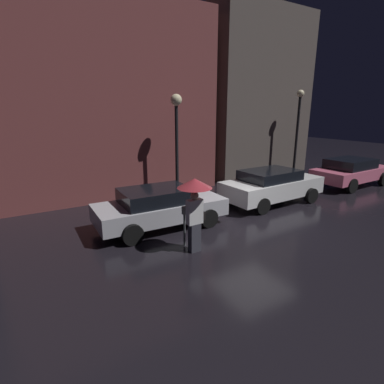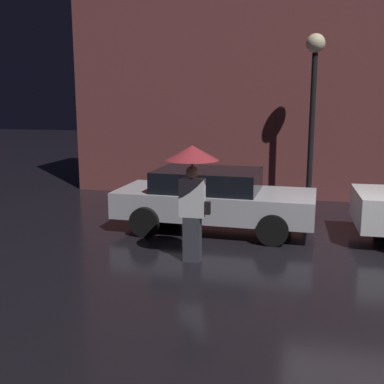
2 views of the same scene
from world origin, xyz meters
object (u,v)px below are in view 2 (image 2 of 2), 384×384
at_px(street_lamp_near, 314,82).
at_px(parking_meter, 194,215).
at_px(pedestrian_with_umbrella, 192,175).
at_px(parked_car_silver, 213,198).

bearing_deg(street_lamp_near, parking_meter, -115.79).
height_order(pedestrian_with_umbrella, parking_meter, pedestrian_with_umbrella).
distance_m(pedestrian_with_umbrella, parking_meter, 0.92).
height_order(parked_car_silver, pedestrian_with_umbrella, pedestrian_with_umbrella).
height_order(pedestrian_with_umbrella, street_lamp_near, street_lamp_near).
bearing_deg(pedestrian_with_umbrella, street_lamp_near, -113.97).
distance_m(parked_car_silver, pedestrian_with_umbrella, 2.28).
height_order(parking_meter, street_lamp_near, street_lamp_near).
bearing_deg(street_lamp_near, parked_car_silver, -128.47).
distance_m(pedestrian_with_umbrella, street_lamp_near, 5.33).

